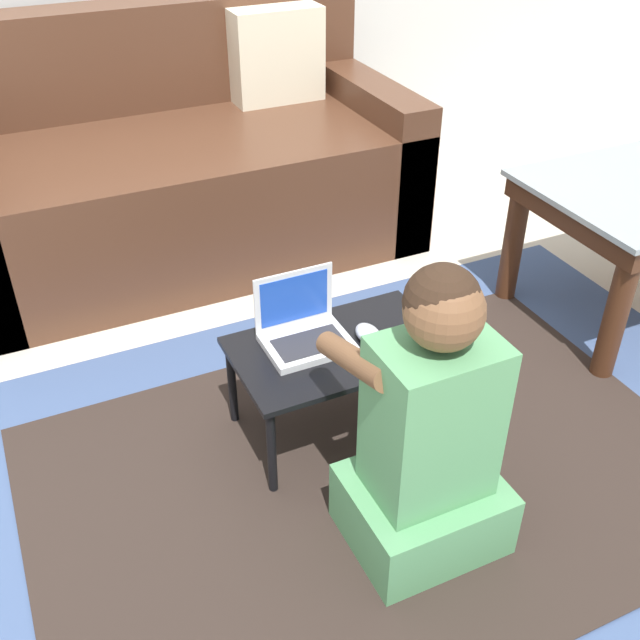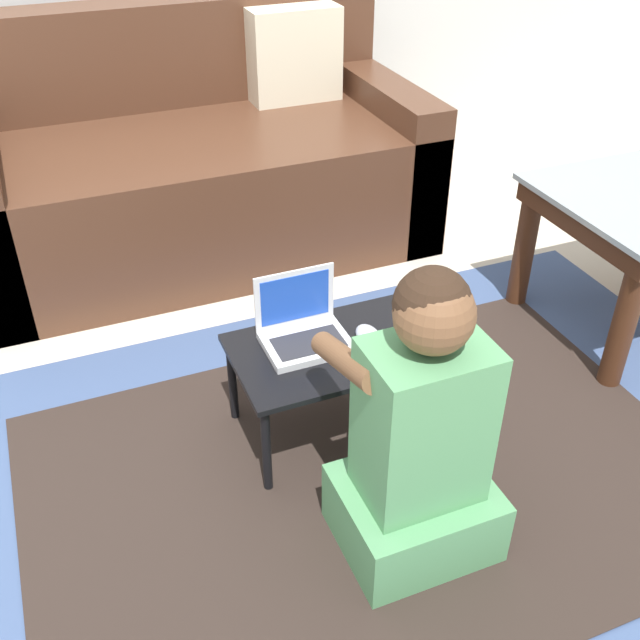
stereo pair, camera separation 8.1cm
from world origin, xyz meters
name	(u,v)px [view 1 (the left image)]	position (x,y,z in m)	size (l,w,h in m)	color
ground_plane	(329,450)	(0.00, 0.00, 0.00)	(16.00, 16.00, 0.00)	beige
area_rug	(373,476)	(0.06, -0.14, 0.00)	(2.44, 1.67, 0.01)	#3D517A
couch	(183,170)	(0.01, 1.34, 0.31)	(1.70, 0.89, 0.87)	#4C2D1E
laptop_desk	(339,355)	(0.06, 0.07, 0.26)	(0.56, 0.34, 0.29)	black
laptop	(304,332)	(-0.01, 0.13, 0.33)	(0.22, 0.17, 0.19)	silver
computer_mouse	(368,334)	(0.15, 0.07, 0.31)	(0.06, 0.09, 0.04)	#B2B7C1
person_seated	(428,437)	(0.07, -0.35, 0.32)	(0.35, 0.43, 0.75)	#518E5B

